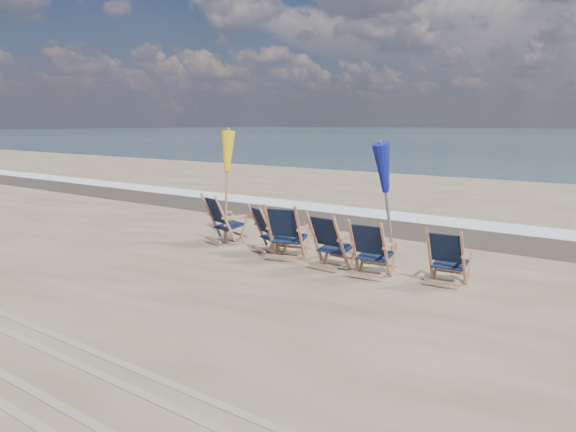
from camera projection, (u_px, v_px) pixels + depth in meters
name	position (u px, v px, depth m)	size (l,w,h in m)	color
surf_foam	(428.00, 219.00, 14.87)	(200.00, 1.40, 0.01)	silver
wet_sand_strip	(402.00, 228.00, 13.70)	(200.00, 2.60, 0.00)	#42362A
tire_tracks	(13.00, 355.00, 6.19)	(80.00, 1.30, 0.01)	gray
beach_chair_0	(225.00, 221.00, 11.52)	(0.69, 0.78, 1.08)	black
beach_chair_1	(270.00, 231.00, 10.69)	(0.62, 0.70, 0.97)	black
beach_chair_2	(299.00, 233.00, 10.24)	(0.69, 0.78, 1.08)	black
beach_chair_3	(340.00, 244.00, 9.50)	(0.65, 0.74, 1.02)	black
beach_chair_4	(385.00, 251.00, 9.00)	(0.64, 0.72, 0.99)	black
beach_chair_5	(463.00, 260.00, 8.57)	(0.60, 0.68, 0.94)	black
umbrella_yellow	(226.00, 157.00, 11.78)	(0.30, 0.30, 2.36)	#A66B4A
umbrella_blue	(389.00, 172.00, 9.61)	(0.30, 0.30, 2.23)	#A5A5AD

